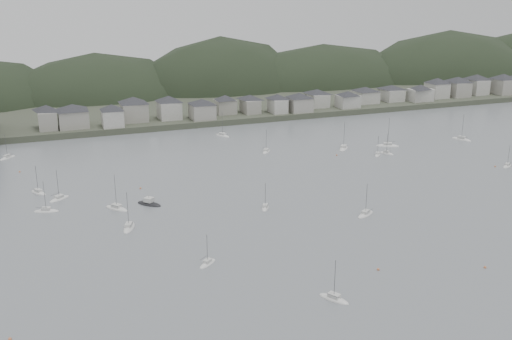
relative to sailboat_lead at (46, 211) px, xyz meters
name	(u,v)px	position (x,y,z in m)	size (l,w,h in m)	color
ground	(371,282)	(69.67, -75.60, -0.18)	(900.00, 900.00, 0.00)	slate
far_shore_land	(142,89)	(69.67, 219.40, 1.32)	(900.00, 250.00, 3.00)	#383D2D
forested_ridge	(157,114)	(74.50, 193.80, -11.46)	(851.55, 103.94, 102.57)	black
waterfront_town	(271,101)	(120.26, 107.74, 8.48)	(451.48, 28.46, 12.92)	#9E9A91
sailboat_lead	(46,211)	(0.00, 0.00, 0.00)	(8.14, 4.72, 10.61)	silver
moored_fleet	(243,192)	(63.06, -5.06, 0.00)	(267.76, 177.45, 13.82)	silver
motor_launch_far	(149,204)	(31.06, -5.22, 0.11)	(8.34, 8.73, 4.10)	black
mooring_buoys	(272,206)	(67.17, -21.35, -0.03)	(175.33, 127.41, 0.70)	#D17545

